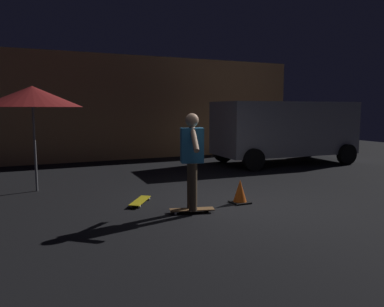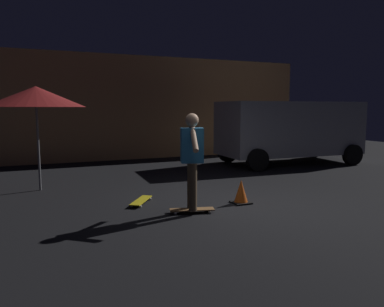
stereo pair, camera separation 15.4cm
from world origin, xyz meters
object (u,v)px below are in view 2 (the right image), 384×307
Objects in this scene: skateboard_spare at (141,201)px; parked_van at (290,128)px; skateboard_ridden at (192,210)px; skater at (192,154)px; traffic_cone at (241,193)px; patio_umbrella at (36,97)px.

parked_van is at bearing 28.11° from skateboard_spare.
skater is at bearing 7.13° from skateboard_ridden.
skater is at bearing -56.64° from skateboard_spare.
skater reaches higher than skateboard_spare.
traffic_cone is at bearing 11.78° from skateboard_ridden.
patio_umbrella is 1.38× the size of skater.
skateboard_spare is 0.45× the size of skater.
patio_umbrella reaches higher than skater.
patio_umbrella is at bearing 128.49° from skater.
skateboard_ridden is at bearing -56.64° from skateboard_spare.
skateboard_ridden is 0.48× the size of skater.
skater is (2.40, -3.01, -1.04)m from patio_umbrella.
skateboard_spare is at bearing -49.27° from patio_umbrella.
traffic_cone reaches higher than skateboard_ridden.
skateboard_spare is at bearing 157.25° from traffic_cone.
patio_umbrella is 2.86× the size of skateboard_ridden.
skater is 3.63× the size of traffic_cone.
skateboard_ridden is at bearing -51.51° from patio_umbrella.
skateboard_ridden is 1.75× the size of traffic_cone.
parked_van is at bearing 8.41° from patio_umbrella.
patio_umbrella is at bearing 130.73° from skateboard_spare.
skater is 1.42m from traffic_cone.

